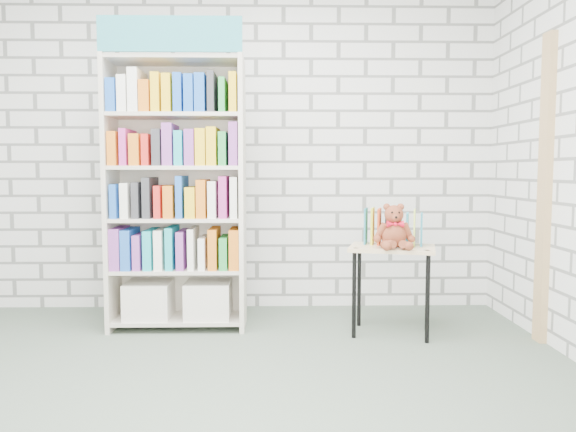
{
  "coord_description": "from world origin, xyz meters",
  "views": [
    {
      "loc": [
        0.4,
        -2.82,
        1.18
      ],
      "look_at": [
        0.48,
        0.95,
        0.88
      ],
      "focal_mm": 35.0,
      "sensor_mm": 36.0,
      "label": 1
    }
  ],
  "objects": [
    {
      "name": "ground",
      "position": [
        0.0,
        0.0,
        0.0
      ],
      "size": [
        4.5,
        4.5,
        0.0
      ],
      "primitive_type": "plane",
      "color": "#4B594B",
      "rests_on": "ground"
    },
    {
      "name": "room_shell",
      "position": [
        0.0,
        0.0,
        1.78
      ],
      "size": [
        4.52,
        4.02,
        2.81
      ],
      "color": "silver",
      "rests_on": "ground"
    },
    {
      "name": "bookshelf",
      "position": [
        -0.33,
        1.36,
        1.02
      ],
      "size": [
        1.0,
        0.39,
        2.25
      ],
      "color": "beige",
      "rests_on": "ground"
    },
    {
      "name": "display_table",
      "position": [
        1.23,
        1.15,
        0.55
      ],
      "size": [
        0.68,
        0.55,
        0.64
      ],
      "color": "#DFB886",
      "rests_on": "ground"
    },
    {
      "name": "table_books",
      "position": [
        1.26,
        1.24,
        0.76
      ],
      "size": [
        0.45,
        0.28,
        0.25
      ],
      "color": "teal",
      "rests_on": "display_table"
    },
    {
      "name": "teddy_bear",
      "position": [
        1.22,
        1.05,
        0.77
      ],
      "size": [
        0.29,
        0.27,
        0.31
      ],
      "color": "brown",
      "rests_on": "display_table"
    },
    {
      "name": "door_trim",
      "position": [
        2.23,
        0.95,
        1.05
      ],
      "size": [
        0.05,
        0.12,
        2.1
      ],
      "primitive_type": "cube",
      "color": "tan",
      "rests_on": "ground"
    }
  ]
}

